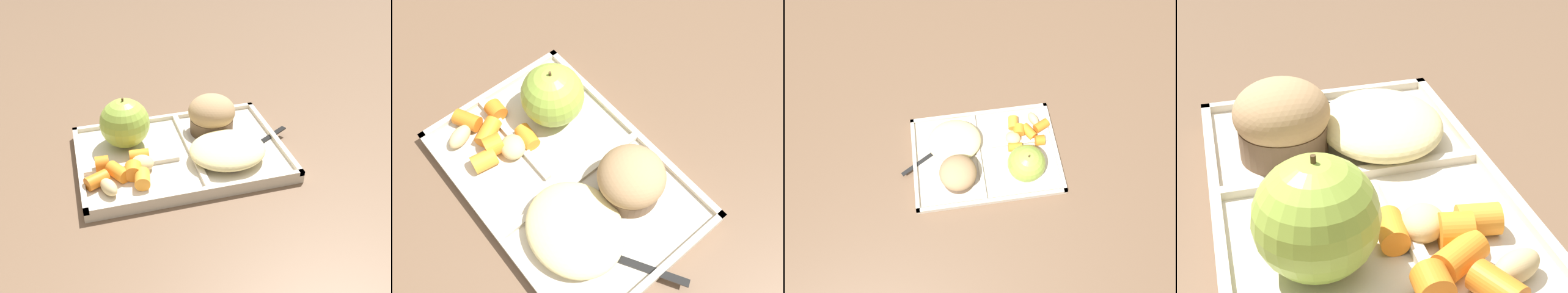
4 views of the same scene
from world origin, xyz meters
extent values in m
plane|color=brown|center=(0.00, 0.00, 0.00)|extent=(6.00, 6.00, 0.00)
cube|color=beige|center=(0.00, 0.00, 0.01)|extent=(0.34, 0.23, 0.01)
cube|color=beige|center=(0.00, -0.11, 0.02)|extent=(0.34, 0.01, 0.01)
cube|color=beige|center=(0.00, 0.11, 0.02)|extent=(0.34, 0.01, 0.01)
cube|color=beige|center=(-0.16, 0.00, 0.02)|extent=(0.01, 0.23, 0.01)
cube|color=beige|center=(0.16, 0.00, 0.02)|extent=(0.01, 0.23, 0.01)
cube|color=beige|center=(0.02, 0.00, 0.02)|extent=(0.01, 0.21, 0.01)
cube|color=beige|center=(-0.08, -0.02, 0.02)|extent=(0.15, 0.01, 0.01)
sphere|color=#93B742|center=(-0.08, 0.05, 0.06)|extent=(0.08, 0.08, 0.08)
cylinder|color=#4C381E|center=(-0.08, 0.05, 0.10)|extent=(0.00, 0.00, 0.01)
cylinder|color=brown|center=(0.07, 0.05, 0.03)|extent=(0.08, 0.08, 0.03)
ellipsoid|color=tan|center=(0.07, 0.05, 0.05)|extent=(0.08, 0.08, 0.06)
cylinder|color=orange|center=(-0.13, -0.01, 0.03)|extent=(0.02, 0.03, 0.02)
cylinder|color=orange|center=(-0.14, -0.05, 0.03)|extent=(0.04, 0.03, 0.02)
cylinder|color=orange|center=(-0.08, -0.07, 0.03)|extent=(0.03, 0.03, 0.02)
cylinder|color=orange|center=(-0.07, -0.01, 0.02)|extent=(0.03, 0.02, 0.02)
cylinder|color=orange|center=(-0.09, -0.05, 0.03)|extent=(0.03, 0.03, 0.03)
cylinder|color=orange|center=(-0.11, -0.04, 0.03)|extent=(0.04, 0.04, 0.02)
ellipsoid|color=tan|center=(-0.13, -0.07, 0.02)|extent=(0.03, 0.04, 0.02)
ellipsoid|color=tan|center=(-0.07, -0.03, 0.03)|extent=(0.05, 0.05, 0.02)
ellipsoid|color=beige|center=(0.07, -0.04, 0.03)|extent=(0.12, 0.11, 0.03)
sphere|color=brown|center=(0.06, -0.05, 0.03)|extent=(0.03, 0.03, 0.03)
sphere|color=#755B4C|center=(0.08, -0.03, 0.03)|extent=(0.03, 0.03, 0.03)
sphere|color=brown|center=(0.07, -0.07, 0.03)|extent=(0.03, 0.03, 0.03)
cube|color=black|center=(0.16, 0.00, 0.02)|extent=(0.08, 0.05, 0.00)
cube|color=black|center=(0.10, -0.04, 0.02)|extent=(0.04, 0.03, 0.00)
cylinder|color=black|center=(0.08, -0.04, 0.02)|extent=(0.02, 0.01, 0.00)
cylinder|color=black|center=(0.08, -0.05, 0.02)|extent=(0.02, 0.01, 0.00)
cylinder|color=black|center=(0.08, -0.06, 0.02)|extent=(0.02, 0.01, 0.00)
camera|label=1|loc=(-0.15, -0.63, 0.47)|focal=43.67mm
camera|label=2|loc=(0.21, -0.14, 0.53)|focal=41.18mm
camera|label=3|loc=(0.05, 0.28, 0.73)|focal=30.14mm
camera|label=4|loc=(-0.40, 0.10, 0.30)|focal=57.64mm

